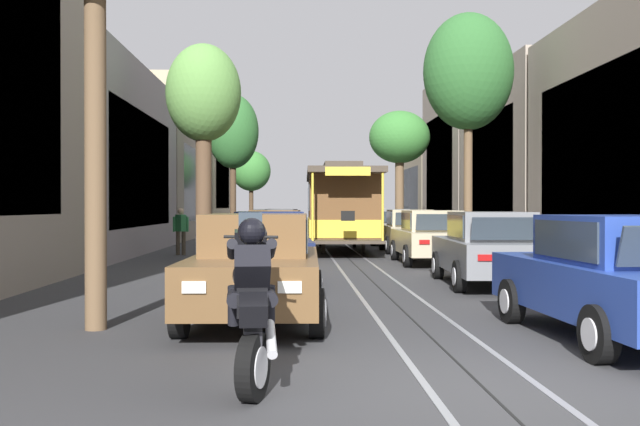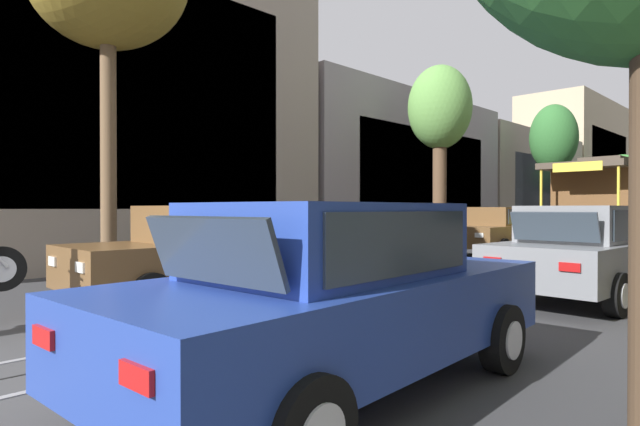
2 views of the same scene
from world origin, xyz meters
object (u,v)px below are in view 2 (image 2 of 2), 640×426
(street_tree_kerb_left_fourth, at_px, (623,174))
(pedestrian_on_left_pavement, at_px, (452,223))
(cable_car_trolley, at_px, (622,205))
(parked_car_black_fifth_left, at_px, (598,224))
(parked_car_grey_sixth_left, at_px, (627,222))
(parked_car_grey_fourth_left, at_px, (555,226))
(parked_car_grey_second_right, at_px, (585,252))
(street_tree_kerb_left_second, at_px, (440,112))
(street_tree_kerb_left_mid, at_px, (554,139))
(parked_car_brown_mid_left, at_px, (498,231))
(parked_car_navy_second_left, at_px, (390,238))
(parked_car_brown_near_left, at_px, (202,251))
(parked_car_blue_near_right, at_px, (336,295))

(street_tree_kerb_left_fourth, height_order, pedestrian_on_left_pavement, street_tree_kerb_left_fourth)
(cable_car_trolley, bearing_deg, parked_car_black_fifth_left, 113.31)
(parked_car_black_fifth_left, height_order, parked_car_grey_sixth_left, same)
(pedestrian_on_left_pavement, bearing_deg, parked_car_grey_fourth_left, 40.79)
(parked_car_grey_fourth_left, distance_m, parked_car_grey_second_right, 13.57)
(parked_car_grey_sixth_left, xyz_separation_m, street_tree_kerb_left_fourth, (-2.14, 7.94, 3.19))
(parked_car_grey_fourth_left, bearing_deg, parked_car_black_fifth_left, 88.08)
(parked_car_grey_second_right, height_order, pedestrian_on_left_pavement, pedestrian_on_left_pavement)
(street_tree_kerb_left_second, xyz_separation_m, street_tree_kerb_left_mid, (-0.08, 11.35, 0.16))
(parked_car_brown_mid_left, relative_size, street_tree_kerb_left_fourth, 0.83)
(parked_car_grey_fourth_left, distance_m, street_tree_kerb_left_mid, 7.42)
(street_tree_kerb_left_second, height_order, street_tree_kerb_left_mid, street_tree_kerb_left_mid)
(street_tree_kerb_left_fourth, height_order, cable_car_trolley, street_tree_kerb_left_fourth)
(parked_car_grey_fourth_left, xyz_separation_m, parked_car_grey_sixth_left, (0.10, 10.70, 0.00))
(street_tree_kerb_left_second, xyz_separation_m, cable_car_trolley, (4.56, 5.30, -3.35))
(parked_car_navy_second_left, distance_m, parked_car_grey_second_right, 4.83)
(street_tree_kerb_left_second, bearing_deg, parked_car_navy_second_left, -69.66)
(parked_car_grey_fourth_left, distance_m, cable_car_trolley, 2.73)
(parked_car_grey_second_right, bearing_deg, street_tree_kerb_left_fourth, 102.61)
(parked_car_brown_near_left, height_order, parked_car_navy_second_left, same)
(parked_car_brown_near_left, height_order, parked_car_grey_fourth_left, same)
(parked_car_grey_sixth_left, relative_size, parked_car_grey_second_right, 0.99)
(parked_car_black_fifth_left, relative_size, parked_car_blue_near_right, 1.00)
(pedestrian_on_left_pavement, bearing_deg, parked_car_brown_near_left, -76.65)
(pedestrian_on_left_pavement, bearing_deg, parked_car_blue_near_right, -63.35)
(street_tree_kerb_left_second, bearing_deg, parked_car_black_fifth_left, 78.61)
(parked_car_black_fifth_left, height_order, street_tree_kerb_left_second, street_tree_kerb_left_second)
(parked_car_blue_near_right, distance_m, pedestrian_on_left_pavement, 17.98)
(parked_car_brown_mid_left, bearing_deg, street_tree_kerb_left_mid, 101.40)
(parked_car_blue_near_right, distance_m, cable_car_trolley, 18.56)
(parked_car_grey_fourth_left, relative_size, street_tree_kerb_left_second, 0.65)
(street_tree_kerb_left_mid, xyz_separation_m, street_tree_kerb_left_fourth, (0.06, 13.01, -1.17))
(street_tree_kerb_left_mid, relative_size, street_tree_kerb_left_fourth, 1.31)
(parked_car_brown_mid_left, xyz_separation_m, parked_car_black_fifth_left, (-0.03, 10.82, 0.00))
(parked_car_grey_second_right, distance_m, street_tree_kerb_left_fourth, 32.19)
(parked_car_black_fifth_left, bearing_deg, parked_car_grey_sixth_left, 90.68)
(parked_car_blue_near_right, distance_m, street_tree_kerb_left_fourth, 38.22)
(parked_car_brown_near_left, xyz_separation_m, parked_car_grey_fourth_left, (-0.23, 17.15, 0.00))
(parked_car_blue_near_right, bearing_deg, parked_car_brown_mid_left, 109.66)
(parked_car_grey_sixth_left, xyz_separation_m, street_tree_kerb_left_mid, (-2.19, -5.08, 4.37))
(parked_car_blue_near_right, bearing_deg, parked_car_grey_sixth_left, 99.18)
(parked_car_grey_sixth_left, bearing_deg, parked_car_grey_fourth_left, -90.56)
(cable_car_trolley, bearing_deg, parked_car_brown_mid_left, -113.96)
(parked_car_grey_second_right, height_order, street_tree_kerb_left_fourth, street_tree_kerb_left_fourth)
(street_tree_kerb_left_second, distance_m, street_tree_kerb_left_fourth, 24.38)
(parked_car_blue_near_right, bearing_deg, parked_car_grey_second_right, 89.22)
(parked_car_brown_near_left, relative_size, parked_car_blue_near_right, 0.99)
(street_tree_kerb_left_fourth, bearing_deg, parked_car_blue_near_right, -79.54)
(parked_car_grey_second_right, xyz_separation_m, cable_car_trolley, (-2.41, 12.20, 0.86))
(parked_car_navy_second_left, distance_m, street_tree_kerb_left_mid, 18.04)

